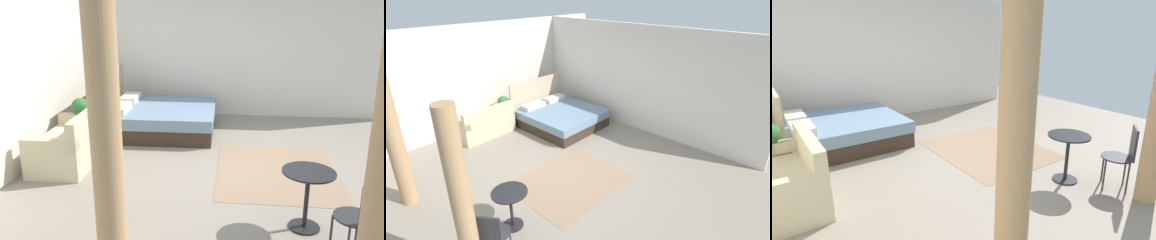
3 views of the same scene
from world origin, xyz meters
The scene contains 13 objects.
ground_plane centered at (0.00, 0.00, -0.01)m, with size 8.87×9.65×0.02m, color gray.
wall_back centered at (0.00, 3.33, 1.41)m, with size 8.87×0.12×2.81m, color silver.
wall_right centered at (2.94, 0.00, 1.41)m, with size 0.12×6.65×2.81m, color silver.
area_rug centered at (-0.23, -0.50, 0.00)m, with size 2.13×1.77×0.01m, color #93755B.
bed centered at (1.55, 1.66, 0.28)m, with size 1.95×2.12×1.19m.
couch centered at (-0.24, 2.67, 0.30)m, with size 1.47×0.84×0.85m.
nightstand centered at (0.55, 2.75, 0.23)m, with size 0.44×0.45×0.45m.
potted_plant centered at (0.45, 2.77, 0.69)m, with size 0.30×0.30×0.43m.
vase centered at (0.67, 2.78, 0.57)m, with size 0.14×0.14×0.23m.
balcony_table centered at (-1.77, -0.66, 0.47)m, with size 0.58×0.58×0.69m.
cafe_chair_near_window centered at (-2.35, -1.08, 0.53)m, with size 0.56×0.56×0.88m.
curtain_left centered at (-2.69, -1.06, 1.27)m, with size 0.25×0.25×2.53m.
curtain_right centered at (-2.69, 1.25, 1.27)m, with size 0.28×0.28×2.53m.
Camera 2 is at (-3.85, -4.07, 3.63)m, focal length 27.98 mm.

